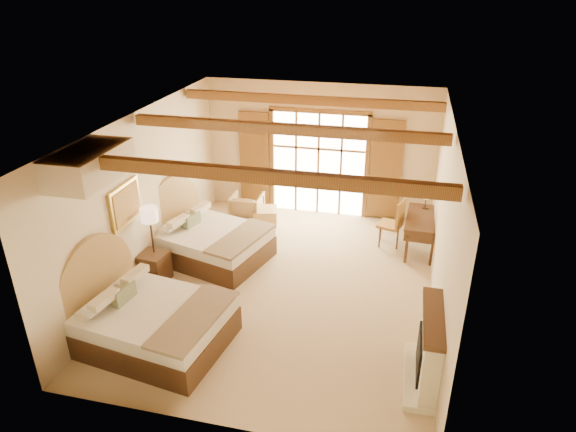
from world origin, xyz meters
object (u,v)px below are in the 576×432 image
(bed_near, at_px, (144,318))
(nightstand, at_px, (154,267))
(bed_far, at_px, (205,239))
(armchair, at_px, (247,207))
(desk, at_px, (420,232))

(bed_near, xyz_separation_m, nightstand, (-0.69, 1.70, -0.15))
(bed_near, relative_size, bed_far, 0.97)
(bed_far, xyz_separation_m, armchair, (0.30, 1.91, -0.09))
(desk, bearing_deg, bed_near, -132.09)
(bed_far, height_order, nightstand, bed_far)
(nightstand, height_order, desk, desk)
(bed_far, bearing_deg, desk, 33.80)
(bed_far, bearing_deg, bed_near, -72.74)
(bed_near, bearing_deg, desk, 53.01)
(nightstand, bearing_deg, bed_near, -61.84)
(bed_near, height_order, bed_far, bed_near)
(bed_far, bearing_deg, nightstand, -104.09)
(bed_near, xyz_separation_m, bed_far, (-0.07, 2.78, -0.02))
(nightstand, bearing_deg, desk, 32.55)
(bed_far, distance_m, nightstand, 1.26)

